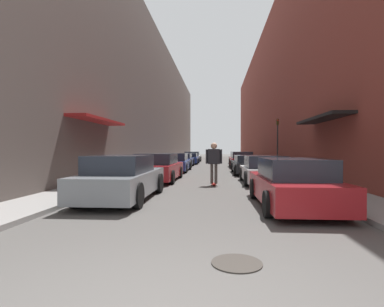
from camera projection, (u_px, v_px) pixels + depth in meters
The scene contains 19 objects.
ground at pixel (212, 166), 27.48m from camera, with size 137.60×137.60×0.00m, color #4C4947.
curb_strip_left at pixel (174, 162), 34.10m from camera, with size 1.80×62.54×0.12m.
curb_strip_right at pixel (254, 163), 33.33m from camera, with size 1.80×62.54×0.12m.
building_row_left at pixel (148, 104), 34.25m from camera, with size 4.90×62.54×13.46m.
building_row_right at pixel (281, 97), 32.97m from camera, with size 4.90×62.54×14.67m.
parked_car_left_0 at pixel (123, 178), 9.31m from camera, with size 1.91×4.68×1.38m.
parked_car_left_1 at pixel (158, 168), 14.84m from camera, with size 2.05×4.78×1.36m.
parked_car_left_2 at pixel (175, 163), 21.15m from camera, with size 2.06×4.78×1.29m.
parked_car_left_3 at pixel (182, 160), 26.77m from camera, with size 1.96×4.16×1.17m.
parked_car_left_4 at pixel (189, 159), 31.86m from camera, with size 2.07×4.19×1.17m.
parked_car_left_5 at pixel (192, 157), 37.03m from camera, with size 2.07×4.76×1.27m.
parked_car_right_0 at pixel (292, 184), 8.04m from camera, with size 1.91×4.40×1.32m.
parked_car_right_1 at pixel (265, 170), 13.65m from camera, with size 2.04×3.99×1.27m.
parked_car_right_2 at pixel (249, 165), 19.00m from camera, with size 2.08×4.80×1.18m.
parked_car_right_3 at pixel (241, 160), 25.16m from camera, with size 1.96×4.65×1.36m.
parked_car_right_4 at pixel (239, 158), 31.14m from camera, with size 1.95×4.58×1.32m.
skateboarder at pixel (214, 159), 12.95m from camera, with size 0.71×0.78×1.85m.
manhole_cover at pixel (237, 263), 4.09m from camera, with size 0.70×0.70×0.02m.
traffic_light at pixel (277, 138), 22.42m from camera, with size 0.16×0.22×3.72m.
Camera 1 is at (0.47, -2.51, 1.57)m, focal length 28.00 mm.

